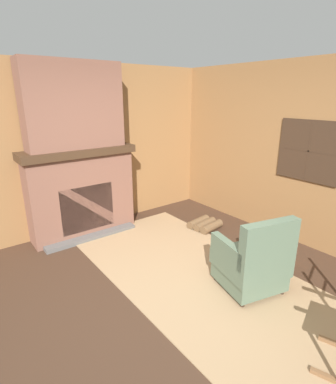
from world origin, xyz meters
The scene contains 11 objects.
ground_plane centered at (0.00, 0.00, 0.00)m, with size 14.00×14.00×0.00m, color #3D281C.
wood_panel_wall_left centered at (-2.44, 0.00, 1.30)m, with size 0.06×5.41×2.59m.
wood_panel_wall_back centered at (0.00, 2.43, 1.30)m, with size 5.41×0.09×2.59m.
fireplace_hearth centered at (-2.19, 0.00, 0.68)m, with size 0.62×1.68×1.37m.
chimney_breast centered at (-2.20, 0.00, 1.97)m, with size 0.36×1.39×1.20m.
area_rug centered at (-0.09, 0.62, 0.01)m, with size 3.99×1.82×0.01m.
armchair centered at (0.36, 0.90, 0.35)m, with size 0.79×0.80×0.92m.
firewood_stack centered at (-1.14, 1.64, 0.07)m, with size 0.47×0.50×0.14m.
oil_lamp_vase centered at (-2.24, -0.53, 1.45)m, with size 0.10×0.10×0.24m.
storage_case centered at (-2.24, 0.39, 1.43)m, with size 0.16×0.24×0.12m.
decorative_plate_on_mantel centered at (-2.26, 0.05, 1.51)m, with size 0.08×0.30×0.29m.
Camera 1 is at (2.10, -1.61, 2.11)m, focal length 28.00 mm.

